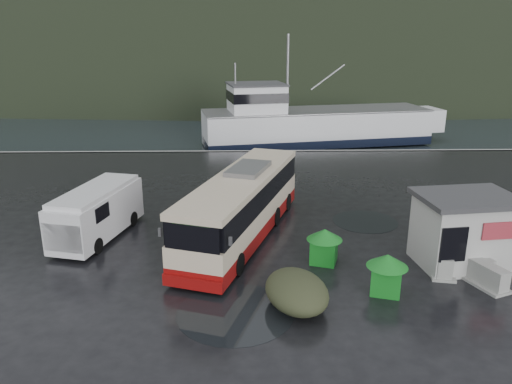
{
  "coord_description": "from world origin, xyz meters",
  "views": [
    {
      "loc": [
        0.71,
        -17.71,
        8.82
      ],
      "look_at": [
        1.2,
        4.38,
        1.7
      ],
      "focal_mm": 35.0,
      "sensor_mm": 36.0,
      "label": 1
    }
  ],
  "objects_px": {
    "dome_tent": "(296,306)",
    "waste_bin_right": "(323,262)",
    "white_van": "(100,237)",
    "ticket_kiosk": "(459,264)",
    "coach_bus": "(242,237)",
    "waste_bin_left": "(385,292)",
    "fishing_trawler": "(316,129)",
    "jersey_barrier_b": "(474,273)",
    "jersey_barrier_c": "(440,272)",
    "jersey_barrier_a": "(485,286)"
  },
  "relations": [
    {
      "from": "dome_tent",
      "to": "waste_bin_right",
      "type": "bearing_deg",
      "value": 66.86
    },
    {
      "from": "white_van",
      "to": "ticket_kiosk",
      "type": "distance_m",
      "value": 15.41
    },
    {
      "from": "coach_bus",
      "to": "waste_bin_left",
      "type": "distance_m",
      "value": 7.24
    },
    {
      "from": "dome_tent",
      "to": "fishing_trawler",
      "type": "xyz_separation_m",
      "value": [
        5.03,
        31.9,
        0.0
      ]
    },
    {
      "from": "white_van",
      "to": "waste_bin_right",
      "type": "relative_size",
      "value": 3.88
    },
    {
      "from": "dome_tent",
      "to": "jersey_barrier_b",
      "type": "distance_m",
      "value": 7.39
    },
    {
      "from": "waste_bin_left",
      "to": "coach_bus",
      "type": "bearing_deg",
      "value": 134.63
    },
    {
      "from": "coach_bus",
      "to": "dome_tent",
      "type": "bearing_deg",
      "value": -54.33
    },
    {
      "from": "white_van",
      "to": "jersey_barrier_c",
      "type": "relative_size",
      "value": 3.19
    },
    {
      "from": "ticket_kiosk",
      "to": "waste_bin_right",
      "type": "bearing_deg",
      "value": 169.98
    },
    {
      "from": "white_van",
      "to": "jersey_barrier_a",
      "type": "distance_m",
      "value": 16.07
    },
    {
      "from": "ticket_kiosk",
      "to": "jersey_barrier_a",
      "type": "bearing_deg",
      "value": -90.21
    },
    {
      "from": "waste_bin_left",
      "to": "jersey_barrier_a",
      "type": "height_order",
      "value": "waste_bin_left"
    },
    {
      "from": "coach_bus",
      "to": "waste_bin_left",
      "type": "xyz_separation_m",
      "value": [
        5.08,
        -5.15,
        0.0
      ]
    },
    {
      "from": "waste_bin_right",
      "to": "jersey_barrier_a",
      "type": "relative_size",
      "value": 0.84
    },
    {
      "from": "ticket_kiosk",
      "to": "jersey_barrier_b",
      "type": "distance_m",
      "value": 0.85
    },
    {
      "from": "coach_bus",
      "to": "jersey_barrier_c",
      "type": "distance_m",
      "value": 8.48
    },
    {
      "from": "coach_bus",
      "to": "jersey_barrier_a",
      "type": "distance_m",
      "value": 10.07
    },
    {
      "from": "waste_bin_left",
      "to": "ticket_kiosk",
      "type": "bearing_deg",
      "value": 31.41
    },
    {
      "from": "jersey_barrier_c",
      "to": "jersey_barrier_a",
      "type": "bearing_deg",
      "value": -41.12
    },
    {
      "from": "waste_bin_right",
      "to": "jersey_barrier_c",
      "type": "bearing_deg",
      "value": -12.89
    },
    {
      "from": "jersey_barrier_c",
      "to": "fishing_trawler",
      "type": "bearing_deg",
      "value": 91.48
    },
    {
      "from": "jersey_barrier_c",
      "to": "coach_bus",
      "type": "bearing_deg",
      "value": 154.22
    },
    {
      "from": "white_van",
      "to": "dome_tent",
      "type": "relative_size",
      "value": 1.93
    },
    {
      "from": "dome_tent",
      "to": "jersey_barrier_c",
      "type": "xyz_separation_m",
      "value": [
        5.79,
        2.34,
        0.0
      ]
    },
    {
      "from": "waste_bin_left",
      "to": "dome_tent",
      "type": "xyz_separation_m",
      "value": [
        -3.25,
        -0.88,
        0.0
      ]
    },
    {
      "from": "waste_bin_right",
      "to": "white_van",
      "type": "bearing_deg",
      "value": 163.89
    },
    {
      "from": "dome_tent",
      "to": "white_van",
      "type": "bearing_deg",
      "value": 143.43
    },
    {
      "from": "dome_tent",
      "to": "ticket_kiosk",
      "type": "relative_size",
      "value": 0.78
    },
    {
      "from": "ticket_kiosk",
      "to": "jersey_barrier_b",
      "type": "bearing_deg",
      "value": -81.78
    },
    {
      "from": "coach_bus",
      "to": "fishing_trawler",
      "type": "distance_m",
      "value": 26.77
    },
    {
      "from": "jersey_barrier_a",
      "to": "fishing_trawler",
      "type": "xyz_separation_m",
      "value": [
        -2.0,
        30.63,
        0.0
      ]
    },
    {
      "from": "waste_bin_left",
      "to": "jersey_barrier_b",
      "type": "height_order",
      "value": "waste_bin_left"
    },
    {
      "from": "waste_bin_left",
      "to": "white_van",
      "type": "bearing_deg",
      "value": 155.44
    },
    {
      "from": "jersey_barrier_a",
      "to": "jersey_barrier_b",
      "type": "height_order",
      "value": "jersey_barrier_a"
    },
    {
      "from": "jersey_barrier_a",
      "to": "jersey_barrier_b",
      "type": "xyz_separation_m",
      "value": [
        0.01,
        0.98,
        0.0
      ]
    },
    {
      "from": "dome_tent",
      "to": "jersey_barrier_a",
      "type": "height_order",
      "value": "dome_tent"
    },
    {
      "from": "coach_bus",
      "to": "ticket_kiosk",
      "type": "relative_size",
      "value": 2.96
    },
    {
      "from": "waste_bin_right",
      "to": "fishing_trawler",
      "type": "bearing_deg",
      "value": 82.81
    },
    {
      "from": "white_van",
      "to": "fishing_trawler",
      "type": "distance_m",
      "value": 28.99
    },
    {
      "from": "waste_bin_left",
      "to": "waste_bin_right",
      "type": "xyz_separation_m",
      "value": [
        -1.82,
        2.46,
        0.0
      ]
    },
    {
      "from": "waste_bin_right",
      "to": "jersey_barrier_a",
      "type": "bearing_deg",
      "value": -20.35
    },
    {
      "from": "waste_bin_left",
      "to": "fishing_trawler",
      "type": "relative_size",
      "value": 0.06
    },
    {
      "from": "jersey_barrier_b",
      "to": "white_van",
      "type": "bearing_deg",
      "value": 165.71
    },
    {
      "from": "jersey_barrier_a",
      "to": "fishing_trawler",
      "type": "distance_m",
      "value": 30.7
    },
    {
      "from": "dome_tent",
      "to": "ticket_kiosk",
      "type": "xyz_separation_m",
      "value": [
        6.82,
        3.06,
        0.0
      ]
    },
    {
      "from": "white_van",
      "to": "jersey_barrier_c",
      "type": "xyz_separation_m",
      "value": [
        14.08,
        -3.8,
        0.0
      ]
    },
    {
      "from": "jersey_barrier_a",
      "to": "jersey_barrier_c",
      "type": "xyz_separation_m",
      "value": [
        -1.24,
        1.08,
        0.0
      ]
    },
    {
      "from": "jersey_barrier_c",
      "to": "fishing_trawler",
      "type": "distance_m",
      "value": 29.57
    },
    {
      "from": "dome_tent",
      "to": "jersey_barrier_a",
      "type": "distance_m",
      "value": 7.14
    }
  ]
}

